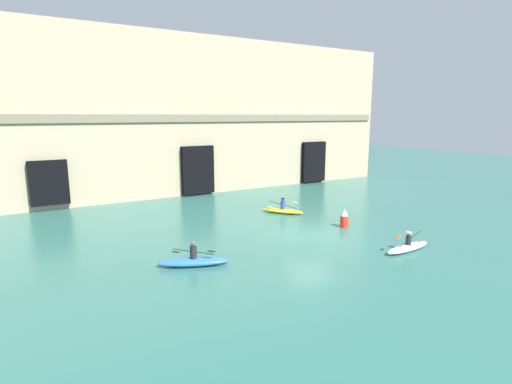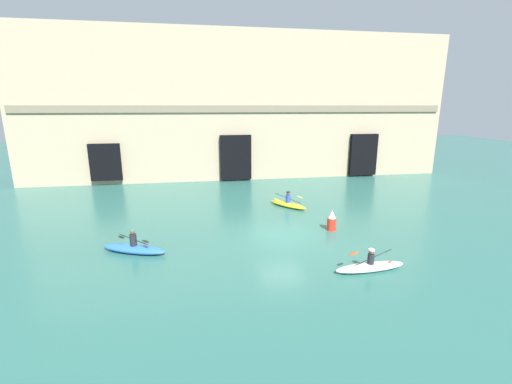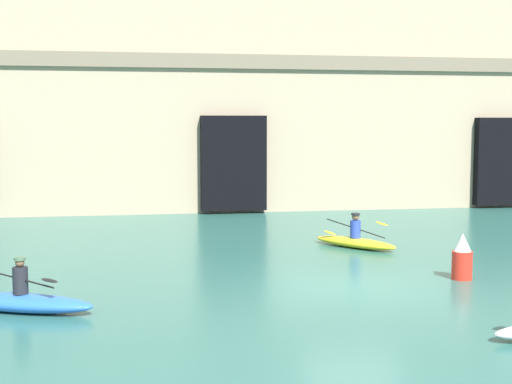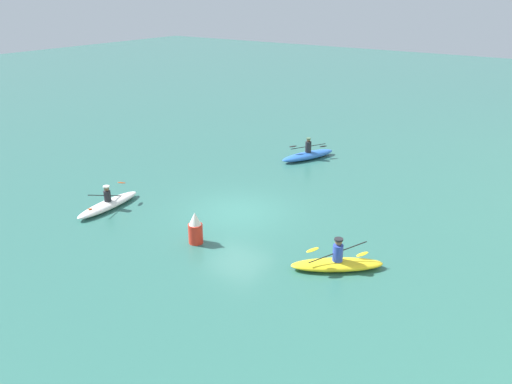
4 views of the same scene
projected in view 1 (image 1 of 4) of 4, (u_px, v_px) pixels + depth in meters
name	position (u px, v px, depth m)	size (l,w,h in m)	color
ground_plane	(310.00, 236.00, 23.88)	(120.00, 120.00, 0.00)	#2D665B
cliff_bluff	(193.00, 117.00, 37.50)	(41.35, 5.60, 13.97)	tan
kayak_blue	(194.00, 261.00, 19.04)	(3.44, 2.07, 1.19)	blue
kayak_white	(408.00, 247.00, 21.23)	(3.35, 0.97, 1.02)	white
kayak_yellow	(283.00, 210.00, 29.35)	(2.53, 2.95, 1.14)	yellow
marker_buoy	(344.00, 219.00, 25.61)	(0.53, 0.53, 1.22)	red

